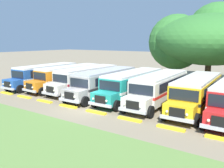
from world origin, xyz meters
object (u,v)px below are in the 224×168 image
object	(u,v)px
parked_bus_slot_6	(197,91)
broad_shade_tree	(210,37)
parked_bus_slot_2	(87,78)
parked_bus_slot_4	(132,84)
parked_bus_slot_1	(68,76)
parked_bus_slot_0	(46,74)
parked_bus_slot_5	(160,87)
parked_bus_slot_3	(105,81)

from	to	relation	value
parked_bus_slot_6	broad_shade_tree	distance (m)	15.00
parked_bus_slot_2	parked_bus_slot_4	bearing A→B (deg)	87.16
parked_bus_slot_1	parked_bus_slot_4	size ratio (longest dim) A/B	1.00
parked_bus_slot_2	parked_bus_slot_6	world-z (taller)	same
parked_bus_slot_0	parked_bus_slot_4	world-z (taller)	same
parked_bus_slot_4	parked_bus_slot_0	bearing A→B (deg)	-88.91
parked_bus_slot_5	parked_bus_slot_6	distance (m)	3.51
parked_bus_slot_5	parked_bus_slot_4	bearing A→B (deg)	-91.86
parked_bus_slot_3	broad_shade_tree	distance (m)	17.17
parked_bus_slot_5	parked_bus_slot_6	bearing A→B (deg)	89.55
parked_bus_slot_0	parked_bus_slot_2	world-z (taller)	same
parked_bus_slot_1	broad_shade_tree	distance (m)	20.35
parked_bus_slot_1	parked_bus_slot_4	distance (m)	9.67
parked_bus_slot_2	parked_bus_slot_5	size ratio (longest dim) A/B	1.00
parked_bus_slot_0	broad_shade_tree	size ratio (longest dim) A/B	0.68
parked_bus_slot_1	parked_bus_slot_2	bearing A→B (deg)	96.07
parked_bus_slot_1	parked_bus_slot_5	bearing A→B (deg)	91.57
parked_bus_slot_2	parked_bus_slot_3	distance (m)	3.51
parked_bus_slot_2	broad_shade_tree	bearing A→B (deg)	141.60
parked_bus_slot_0	broad_shade_tree	distance (m)	23.35
parked_bus_slot_0	parked_bus_slot_3	distance (m)	9.96
parked_bus_slot_3	broad_shade_tree	xyz separation A→B (m)	(7.74, 14.51, 4.92)
parked_bus_slot_1	parked_bus_slot_6	world-z (taller)	same
parked_bus_slot_1	broad_shade_tree	bearing A→B (deg)	137.13
parked_bus_slot_5	parked_bus_slot_6	world-z (taller)	same
parked_bus_slot_0	broad_shade_tree	bearing A→B (deg)	127.89
parked_bus_slot_6	parked_bus_slot_5	bearing A→B (deg)	-90.58
parked_bus_slot_4	parked_bus_slot_6	bearing A→B (deg)	89.83
parked_bus_slot_4	parked_bus_slot_5	distance (m)	3.09
parked_bus_slot_1	parked_bus_slot_3	world-z (taller)	same
broad_shade_tree	parked_bus_slot_3	bearing A→B (deg)	-118.07
parked_bus_slot_6	broad_shade_tree	xyz separation A→B (m)	(-2.13, 14.01, 4.92)
parked_bus_slot_3	parked_bus_slot_5	distance (m)	6.37
parked_bus_slot_2	broad_shade_tree	xyz separation A→B (m)	(11.14, 13.61, 4.92)
parked_bus_slot_5	parked_bus_slot_3	bearing A→B (deg)	-87.47
parked_bus_slot_2	parked_bus_slot_4	size ratio (longest dim) A/B	1.00
parked_bus_slot_4	parked_bus_slot_5	xyz separation A→B (m)	(3.09, -0.02, 0.00)
parked_bus_slot_1	parked_bus_slot_3	distance (m)	6.44
broad_shade_tree	parked_bus_slot_6	bearing A→B (deg)	-81.36
parked_bus_slot_3	parked_bus_slot_6	world-z (taller)	same
parked_bus_slot_0	parked_bus_slot_4	distance (m)	13.24
parked_bus_slot_4	parked_bus_slot_5	size ratio (longest dim) A/B	1.00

